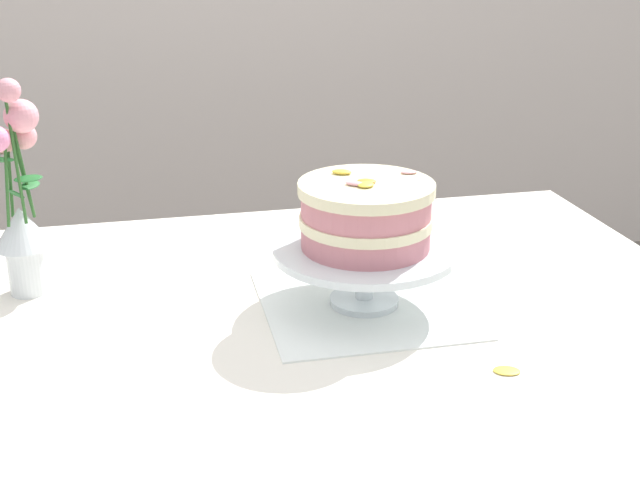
{
  "coord_description": "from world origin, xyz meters",
  "views": [
    {
      "loc": [
        -0.21,
        -1.14,
        1.31
      ],
      "look_at": [
        0.05,
        0.0,
        0.86
      ],
      "focal_mm": 46.3,
      "sensor_mm": 36.0,
      "label": 1
    }
  ],
  "objects_px": {
    "layer_cake": "(366,215)",
    "dining_table": "(293,372)",
    "cake_stand": "(365,257)",
    "flower_vase": "(18,201)"
  },
  "relations": [
    {
      "from": "dining_table",
      "to": "cake_stand",
      "type": "xyz_separation_m",
      "value": [
        0.12,
        0.03,
        0.17
      ]
    },
    {
      "from": "dining_table",
      "to": "layer_cake",
      "type": "distance_m",
      "value": 0.27
    },
    {
      "from": "flower_vase",
      "to": "layer_cake",
      "type": "bearing_deg",
      "value": -17.87
    },
    {
      "from": "cake_stand",
      "to": "flower_vase",
      "type": "relative_size",
      "value": 0.81
    },
    {
      "from": "layer_cake",
      "to": "dining_table",
      "type": "bearing_deg",
      "value": -165.79
    },
    {
      "from": "dining_table",
      "to": "flower_vase",
      "type": "height_order",
      "value": "flower_vase"
    },
    {
      "from": "dining_table",
      "to": "layer_cake",
      "type": "xyz_separation_m",
      "value": [
        0.12,
        0.03,
        0.24
      ]
    },
    {
      "from": "dining_table",
      "to": "cake_stand",
      "type": "relative_size",
      "value": 4.83
    },
    {
      "from": "cake_stand",
      "to": "layer_cake",
      "type": "bearing_deg",
      "value": 101.93
    },
    {
      "from": "layer_cake",
      "to": "flower_vase",
      "type": "height_order",
      "value": "flower_vase"
    }
  ]
}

